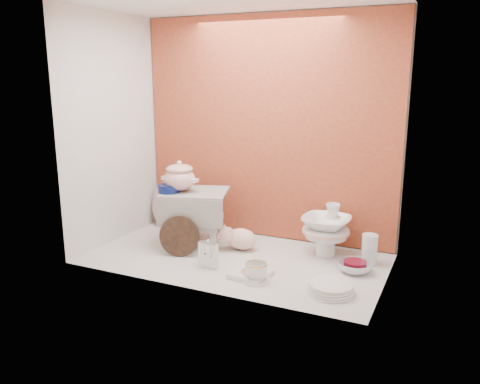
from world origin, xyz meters
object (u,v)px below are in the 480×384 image
object	(u,v)px
step_stool	(195,218)
soup_tureen	(180,176)
porcelain_tower	(326,229)
dinner_plate_stack	(331,288)
blue_white_vase	(184,217)
plush_pig	(241,239)
gold_rim_teacup	(256,271)
mantel_clock	(208,253)
crystal_bowl	(355,267)
floral_platter	(173,204)

from	to	relation	value
step_stool	soup_tureen	xyz separation A→B (m)	(-0.08, -0.04, 0.28)
step_stool	soup_tureen	distance (m)	0.30
porcelain_tower	dinner_plate_stack	bearing A→B (deg)	-71.73
blue_white_vase	dinner_plate_stack	distance (m)	1.36
plush_pig	gold_rim_teacup	bearing A→B (deg)	-68.00
mantel_clock	crystal_bowl	bearing A→B (deg)	27.87
blue_white_vase	plush_pig	size ratio (longest dim) A/B	0.86
plush_pig	crystal_bowl	distance (m)	0.75
mantel_clock	crystal_bowl	distance (m)	0.85
plush_pig	crystal_bowl	size ratio (longest dim) A/B	1.32
floral_platter	mantel_clock	xyz separation A→B (m)	(0.61, -0.57, -0.10)
plush_pig	dinner_plate_stack	world-z (taller)	plush_pig
floral_platter	porcelain_tower	xyz separation A→B (m)	(1.18, -0.09, -0.01)
floral_platter	blue_white_vase	size ratio (longest dim) A/B	1.72
plush_pig	porcelain_tower	distance (m)	0.54
plush_pig	dinner_plate_stack	distance (m)	0.80
plush_pig	dinner_plate_stack	xyz separation A→B (m)	(0.69, -0.40, -0.05)
blue_white_vase	dinner_plate_stack	size ratio (longest dim) A/B	0.90
floral_platter	blue_white_vase	distance (m)	0.15
step_stool	blue_white_vase	bearing A→B (deg)	118.05
soup_tureen	porcelain_tower	distance (m)	1.00
crystal_bowl	blue_white_vase	bearing A→B (deg)	169.54
floral_platter	crystal_bowl	world-z (taller)	floral_platter
crystal_bowl	plush_pig	bearing A→B (deg)	175.27
soup_tureen	plush_pig	xyz separation A→B (m)	(0.41, 0.07, -0.39)
blue_white_vase	crystal_bowl	bearing A→B (deg)	-10.46
mantel_clock	porcelain_tower	distance (m)	0.75
floral_platter	mantel_clock	bearing A→B (deg)	-43.33
porcelain_tower	step_stool	bearing A→B (deg)	-169.36
step_stool	blue_white_vase	distance (m)	0.30
gold_rim_teacup	floral_platter	bearing A→B (deg)	145.82
floral_platter	dinner_plate_stack	size ratio (longest dim) A/B	1.55
soup_tureen	blue_white_vase	bearing A→B (deg)	117.93
floral_platter	blue_white_vase	world-z (taller)	floral_platter
mantel_clock	dinner_plate_stack	bearing A→B (deg)	4.55
floral_platter	porcelain_tower	world-z (taller)	floral_platter
soup_tureen	floral_platter	xyz separation A→B (m)	(-0.25, 0.29, -0.28)
gold_rim_teacup	plush_pig	bearing A→B (deg)	123.86
step_stool	porcelain_tower	world-z (taller)	step_stool
gold_rim_teacup	crystal_bowl	bearing A→B (deg)	37.46
step_stool	crystal_bowl	bearing A→B (deg)	-20.57
blue_white_vase	gold_rim_teacup	bearing A→B (deg)	-35.89
crystal_bowl	step_stool	bearing A→B (deg)	178.05
floral_platter	dinner_plate_stack	bearing A→B (deg)	-24.47
plush_pig	dinner_plate_stack	size ratio (longest dim) A/B	1.05
step_stool	gold_rim_teacup	size ratio (longest dim) A/B	3.37
plush_pig	porcelain_tower	size ratio (longest dim) A/B	0.75
gold_rim_teacup	crystal_bowl	world-z (taller)	gold_rim_teacup
step_stool	plush_pig	xyz separation A→B (m)	(0.33, 0.03, -0.11)
floral_platter	porcelain_tower	size ratio (longest dim) A/B	1.11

